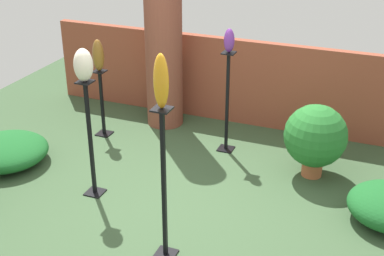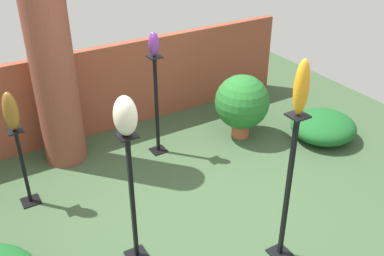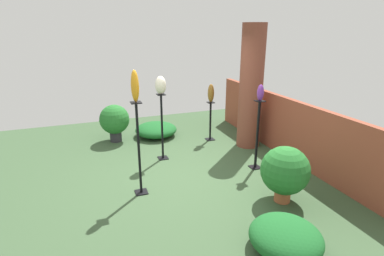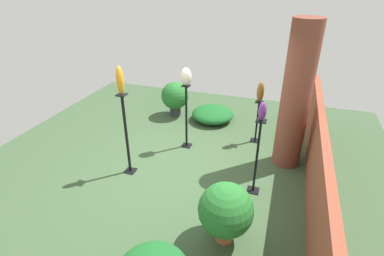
{
  "view_description": "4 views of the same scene",
  "coord_description": "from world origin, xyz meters",
  "px_view_note": "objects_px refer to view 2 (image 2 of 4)",
  "views": [
    {
      "loc": [
        2.16,
        -4.62,
        3.33
      ],
      "look_at": [
        0.17,
        0.33,
        0.77
      ],
      "focal_mm": 50.0,
      "sensor_mm": 36.0,
      "label": 1
    },
    {
      "loc": [
        -2.0,
        -3.2,
        3.25
      ],
      "look_at": [
        0.12,
        0.3,
        0.91
      ],
      "focal_mm": 42.0,
      "sensor_mm": 36.0,
      "label": 2
    },
    {
      "loc": [
        4.78,
        -1.64,
        2.59
      ],
      "look_at": [
        0.25,
        0.05,
        0.97
      ],
      "focal_mm": 28.0,
      "sensor_mm": 36.0,
      "label": 3
    },
    {
      "loc": [
        4.41,
        1.65,
        3.33
      ],
      "look_at": [
        0.26,
        0.27,
        1.04
      ],
      "focal_mm": 28.0,
      "sensor_mm": 36.0,
      "label": 4
    }
  ],
  "objects_px": {
    "pedestal_ivory": "(133,205)",
    "potted_plant_front_left": "(242,103)",
    "pedestal_violet": "(157,110)",
    "art_vase_amber": "(301,88)",
    "brick_pillar": "(51,60)",
    "art_vase_bronze": "(11,111)",
    "art_vase_violet": "(154,44)",
    "pedestal_bronze": "(24,171)",
    "art_vase_ivory": "(125,116)",
    "pedestal_amber": "(287,196)"
  },
  "relations": [
    {
      "from": "brick_pillar",
      "to": "pedestal_amber",
      "type": "relative_size",
      "value": 1.76
    },
    {
      "from": "art_vase_bronze",
      "to": "art_vase_ivory",
      "type": "xyz_separation_m",
      "value": [
        0.68,
        -1.37,
        0.39
      ]
    },
    {
      "from": "pedestal_amber",
      "to": "art_vase_amber",
      "type": "xyz_separation_m",
      "value": [
        0.0,
        -0.0,
        1.07
      ]
    },
    {
      "from": "pedestal_ivory",
      "to": "pedestal_violet",
      "type": "height_order",
      "value": "pedestal_ivory"
    },
    {
      "from": "pedestal_ivory",
      "to": "pedestal_bronze",
      "type": "bearing_deg",
      "value": 116.32
    },
    {
      "from": "pedestal_amber",
      "to": "potted_plant_front_left",
      "type": "distance_m",
      "value": 2.28
    },
    {
      "from": "art_vase_violet",
      "to": "potted_plant_front_left",
      "type": "xyz_separation_m",
      "value": [
        1.18,
        -0.24,
        -0.97
      ]
    },
    {
      "from": "pedestal_amber",
      "to": "art_vase_violet",
      "type": "bearing_deg",
      "value": 93.87
    },
    {
      "from": "art_vase_bronze",
      "to": "art_vase_amber",
      "type": "relative_size",
      "value": 0.89
    },
    {
      "from": "brick_pillar",
      "to": "pedestal_amber",
      "type": "height_order",
      "value": "brick_pillar"
    },
    {
      "from": "pedestal_amber",
      "to": "pedestal_ivory",
      "type": "height_order",
      "value": "pedestal_amber"
    },
    {
      "from": "pedestal_bronze",
      "to": "potted_plant_front_left",
      "type": "xyz_separation_m",
      "value": [
        2.91,
        -0.04,
        0.09
      ]
    },
    {
      "from": "pedestal_amber",
      "to": "pedestal_ivory",
      "type": "xyz_separation_m",
      "value": [
        -1.21,
        0.7,
        -0.08
      ]
    },
    {
      "from": "potted_plant_front_left",
      "to": "art_vase_amber",
      "type": "bearing_deg",
      "value": -116.72
    },
    {
      "from": "brick_pillar",
      "to": "art_vase_amber",
      "type": "height_order",
      "value": "brick_pillar"
    },
    {
      "from": "art_vase_amber",
      "to": "pedestal_ivory",
      "type": "bearing_deg",
      "value": 149.93
    },
    {
      "from": "brick_pillar",
      "to": "pedestal_violet",
      "type": "distance_m",
      "value": 1.4
    },
    {
      "from": "pedestal_bronze",
      "to": "art_vase_ivory",
      "type": "height_order",
      "value": "art_vase_ivory"
    },
    {
      "from": "pedestal_ivory",
      "to": "potted_plant_front_left",
      "type": "bearing_deg",
      "value": 30.86
    },
    {
      "from": "pedestal_ivory",
      "to": "pedestal_violet",
      "type": "xyz_separation_m",
      "value": [
        1.05,
        1.57,
        -0.01
      ]
    },
    {
      "from": "art_vase_bronze",
      "to": "art_vase_violet",
      "type": "distance_m",
      "value": 1.78
    },
    {
      "from": "art_vase_bronze",
      "to": "potted_plant_front_left",
      "type": "xyz_separation_m",
      "value": [
        2.91,
        -0.04,
        -0.64
      ]
    },
    {
      "from": "art_vase_bronze",
      "to": "art_vase_amber",
      "type": "xyz_separation_m",
      "value": [
        1.89,
        -2.07,
        0.63
      ]
    },
    {
      "from": "art_vase_amber",
      "to": "potted_plant_front_left",
      "type": "distance_m",
      "value": 2.6
    },
    {
      "from": "pedestal_bronze",
      "to": "art_vase_amber",
      "type": "relative_size",
      "value": 1.95
    },
    {
      "from": "pedestal_bronze",
      "to": "pedestal_ivory",
      "type": "height_order",
      "value": "pedestal_ivory"
    },
    {
      "from": "pedestal_ivory",
      "to": "art_vase_amber",
      "type": "height_order",
      "value": "art_vase_amber"
    },
    {
      "from": "pedestal_violet",
      "to": "art_vase_violet",
      "type": "bearing_deg",
      "value": 0.0
    },
    {
      "from": "pedestal_amber",
      "to": "pedestal_violet",
      "type": "bearing_deg",
      "value": 93.87
    },
    {
      "from": "pedestal_bronze",
      "to": "art_vase_bronze",
      "type": "distance_m",
      "value": 0.73
    },
    {
      "from": "pedestal_violet",
      "to": "art_vase_bronze",
      "type": "xyz_separation_m",
      "value": [
        -1.73,
        -0.2,
        0.54
      ]
    },
    {
      "from": "pedestal_bronze",
      "to": "brick_pillar",
      "type": "bearing_deg",
      "value": 46.69
    },
    {
      "from": "pedestal_violet",
      "to": "pedestal_amber",
      "type": "bearing_deg",
      "value": -86.13
    },
    {
      "from": "brick_pillar",
      "to": "potted_plant_front_left",
      "type": "relative_size",
      "value": 2.99
    },
    {
      "from": "pedestal_bronze",
      "to": "art_vase_amber",
      "type": "height_order",
      "value": "art_vase_amber"
    },
    {
      "from": "pedestal_violet",
      "to": "potted_plant_front_left",
      "type": "distance_m",
      "value": 1.2
    },
    {
      "from": "art_vase_amber",
      "to": "brick_pillar",
      "type": "bearing_deg",
      "value": 114.48
    },
    {
      "from": "pedestal_violet",
      "to": "art_vase_amber",
      "type": "relative_size",
      "value": 2.79
    },
    {
      "from": "potted_plant_front_left",
      "to": "pedestal_bronze",
      "type": "bearing_deg",
      "value": 179.24
    },
    {
      "from": "art_vase_amber",
      "to": "art_vase_violet",
      "type": "height_order",
      "value": "art_vase_amber"
    },
    {
      "from": "art_vase_amber",
      "to": "pedestal_amber",
      "type": "bearing_deg",
      "value": 116.57
    },
    {
      "from": "pedestal_amber",
      "to": "art_vase_ivory",
      "type": "bearing_deg",
      "value": 149.93
    },
    {
      "from": "art_vase_amber",
      "to": "pedestal_violet",
      "type": "bearing_deg",
      "value": 93.87
    },
    {
      "from": "pedestal_violet",
      "to": "art_vase_amber",
      "type": "xyz_separation_m",
      "value": [
        0.15,
        -2.27,
        1.16
      ]
    },
    {
      "from": "brick_pillar",
      "to": "art_vase_bronze",
      "type": "relative_size",
      "value": 6.3
    },
    {
      "from": "pedestal_ivory",
      "to": "potted_plant_front_left",
      "type": "xyz_separation_m",
      "value": [
        2.23,
        1.33,
        -0.11
      ]
    },
    {
      "from": "art_vase_bronze",
      "to": "potted_plant_front_left",
      "type": "bearing_deg",
      "value": -0.76
    },
    {
      "from": "pedestal_violet",
      "to": "art_vase_amber",
      "type": "distance_m",
      "value": 2.56
    },
    {
      "from": "art_vase_ivory",
      "to": "art_vase_amber",
      "type": "bearing_deg",
      "value": -30.07
    },
    {
      "from": "pedestal_ivory",
      "to": "potted_plant_front_left",
      "type": "height_order",
      "value": "pedestal_ivory"
    }
  ]
}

